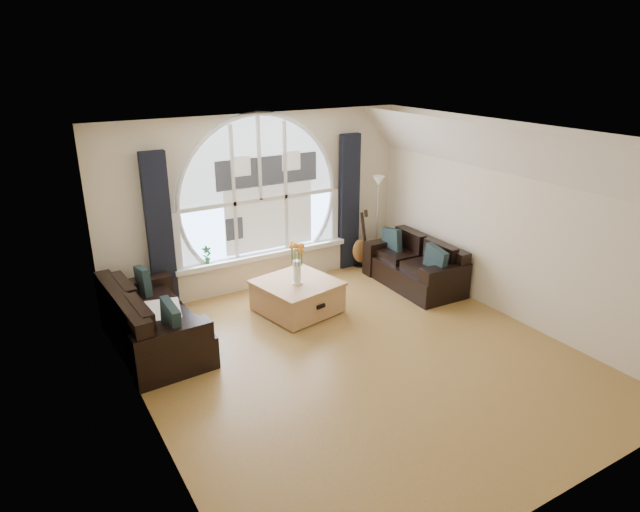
{
  "coord_description": "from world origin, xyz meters",
  "views": [
    {
      "loc": [
        -3.45,
        -4.89,
        3.57
      ],
      "look_at": [
        0.0,
        0.9,
        1.05
      ],
      "focal_mm": 31.04,
      "sensor_mm": 36.0,
      "label": 1
    }
  ],
  "objects": [
    {
      "name": "wall_front",
      "position": [
        0.0,
        -2.75,
        1.35
      ],
      "size": [
        5.0,
        0.01,
        2.7
      ],
      "primitive_type": "cube",
      "color": "beige",
      "rests_on": "ground"
    },
    {
      "name": "curtain_right",
      "position": [
        1.6,
        2.63,
        1.15
      ],
      "size": [
        0.35,
        0.12,
        2.3
      ],
      "primitive_type": "cube",
      "color": "black",
      "rests_on": "ground"
    },
    {
      "name": "potted_plant",
      "position": [
        -0.93,
        2.65,
        0.69
      ],
      "size": [
        0.15,
        0.1,
        0.28
      ],
      "primitive_type": "imported",
      "rotation": [
        0.0,
        0.0,
        -0.0
      ],
      "color": "#1E6023",
      "rests_on": "window_sill"
    },
    {
      "name": "ceiling",
      "position": [
        0.0,
        0.0,
        2.7
      ],
      "size": [
        5.0,
        5.5,
        0.01
      ],
      "primitive_type": "cube",
      "color": "silver",
      "rests_on": "ground"
    },
    {
      "name": "throw_blanket",
      "position": [
        -2.02,
        1.44,
        0.5
      ],
      "size": [
        0.65,
        0.65,
        0.1
      ],
      "primitive_type": "cube",
      "rotation": [
        0.0,
        0.0,
        -0.2
      ],
      "color": "silver",
      "rests_on": "sofa_left"
    },
    {
      "name": "vase_flowers",
      "position": [
        -0.05,
        1.44,
        0.85
      ],
      "size": [
        0.24,
        0.24,
        0.7
      ],
      "primitive_type": "cube",
      "color": "white",
      "rests_on": "coffee_chest"
    },
    {
      "name": "wall_right",
      "position": [
        2.5,
        0.0,
        1.35
      ],
      "size": [
        0.01,
        5.5,
        2.7
      ],
      "primitive_type": "cube",
      "color": "beige",
      "rests_on": "ground"
    },
    {
      "name": "attic_slope",
      "position": [
        2.2,
        0.0,
        2.35
      ],
      "size": [
        0.92,
        5.5,
        0.72
      ],
      "primitive_type": "cube",
      "color": "silver",
      "rests_on": "ground"
    },
    {
      "name": "neighbor_house",
      "position": [
        0.15,
        2.71,
        1.5
      ],
      "size": [
        1.7,
        0.02,
        1.5
      ],
      "primitive_type": "cube",
      "color": "silver",
      "rests_on": "wall_back"
    },
    {
      "name": "sofa_left",
      "position": [
        -2.05,
        1.52,
        0.4
      ],
      "size": [
        1.02,
        1.89,
        0.82
      ],
      "primitive_type": "cube",
      "rotation": [
        0.0,
        0.0,
        0.06
      ],
      "color": "black",
      "rests_on": "ground"
    },
    {
      "name": "floor_lamp",
      "position": [
        2.03,
        2.39,
        0.8
      ],
      "size": [
        0.24,
        0.24,
        1.6
      ],
      "primitive_type": "cube",
      "color": "#B2B2B2",
      "rests_on": "ground"
    },
    {
      "name": "guitar",
      "position": [
        1.77,
        2.48,
        0.53
      ],
      "size": [
        0.38,
        0.27,
        1.06
      ],
      "primitive_type": "cube",
      "rotation": [
        0.0,
        0.0,
        0.07
      ],
      "color": "brown",
      "rests_on": "ground"
    },
    {
      "name": "ground",
      "position": [
        0.0,
        0.0,
        0.0
      ],
      "size": [
        5.0,
        5.5,
        0.01
      ],
      "primitive_type": "cube",
      "color": "brown",
      "rests_on": "ground"
    },
    {
      "name": "window_sill",
      "position": [
        0.0,
        2.65,
        0.51
      ],
      "size": [
        2.9,
        0.22,
        0.08
      ],
      "primitive_type": "cube",
      "color": "white",
      "rests_on": "wall_back"
    },
    {
      "name": "curtain_left",
      "position": [
        -1.6,
        2.63,
        1.15
      ],
      "size": [
        0.35,
        0.12,
        2.3
      ],
      "primitive_type": "cube",
      "color": "black",
      "rests_on": "ground"
    },
    {
      "name": "wall_left",
      "position": [
        -2.5,
        0.0,
        1.35
      ],
      "size": [
        0.01,
        5.5,
        2.7
      ],
      "primitive_type": "cube",
      "color": "beige",
      "rests_on": "ground"
    },
    {
      "name": "arched_window",
      "position": [
        0.0,
        2.72,
        1.62
      ],
      "size": [
        2.6,
        0.06,
        2.15
      ],
      "primitive_type": "cube",
      "color": "silver",
      "rests_on": "wall_back"
    },
    {
      "name": "coffee_chest",
      "position": [
        -0.02,
        1.52,
        0.25
      ],
      "size": [
        1.21,
        1.21,
        0.5
      ],
      "primitive_type": "cube",
      "rotation": [
        0.0,
        0.0,
        0.2
      ],
      "color": "#B27E4C",
      "rests_on": "ground"
    },
    {
      "name": "sofa_right",
      "position": [
        2.04,
        1.39,
        0.4
      ],
      "size": [
        0.89,
        1.69,
        0.74
      ],
      "primitive_type": "cube",
      "rotation": [
        0.0,
        0.0,
        -0.04
      ],
      "color": "black",
      "rests_on": "ground"
    },
    {
      "name": "window_frame",
      "position": [
        0.0,
        2.69,
        1.62
      ],
      "size": [
        2.76,
        0.08,
        2.15
      ],
      "primitive_type": "cube",
      "color": "white",
      "rests_on": "wall_back"
    },
    {
      "name": "wall_back",
      "position": [
        0.0,
        2.75,
        1.35
      ],
      "size": [
        5.0,
        0.01,
        2.7
      ],
      "primitive_type": "cube",
      "color": "beige",
      "rests_on": "ground"
    }
  ]
}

